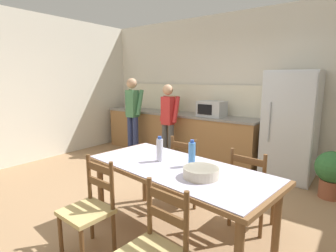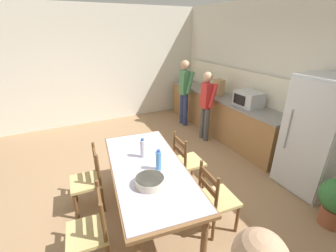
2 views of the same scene
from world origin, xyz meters
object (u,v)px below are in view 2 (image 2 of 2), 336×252
Objects in this scene: paper_bag at (219,87)px; bottle_off_centre at (159,160)px; bottle_near_centre at (143,148)px; person_at_sink at (185,90)px; microwave at (248,99)px; chair_side_near_left at (89,180)px; chair_side_far_left at (187,161)px; dining_table at (148,172)px; serving_bowl at (150,181)px; person_at_counter at (206,103)px; refrigerator at (317,136)px; chair_side_far_right at (216,199)px; chair_side_near_right at (91,231)px.

bottle_off_centre is (1.98, -2.40, -0.19)m from paper_bag.
person_at_sink reaches higher than bottle_near_centre.
microwave reaches higher than chair_side_near_left.
paper_bag is 2.39m from chair_side_far_left.
dining_table is at bearing 115.93° from chair_side_far_left.
paper_bag reaches higher than bottle_near_centre.
paper_bag is 1.12× the size of serving_bowl.
bottle_near_centre reaches higher than dining_table.
person_at_counter is at bearing -62.83° from paper_bag.
bottle_near_centre is (-0.75, -2.46, 0.02)m from refrigerator.
chair_side_far_left is (-0.85, -1.71, -0.45)m from refrigerator.
dining_table is at bearing -127.83° from person_at_sink.
chair_side_far_right is (0.03, -1.81, -0.45)m from refrigerator.
microwave is 1.73m from person_at_sink.
person_at_sink reaches higher than chair_side_far_right.
serving_bowl is at bearing -17.67° from dining_table.
serving_bowl is at bearing -13.21° from bottle_near_centre.
microwave is 2.58m from bottle_near_centre.
dining_table is 3.28m from person_at_sink.
person_at_counter is at bearing -27.35° from chair_side_far_right.
bottle_off_centre is at bearing 110.17° from chair_side_near_right.
person_at_sink is 0.98m from person_at_counter.
paper_bag is at bearing 115.48° from chair_side_near_left.
chair_side_near_left is 1.72m from chair_side_far_right.
chair_side_near_right is 0.55× the size of person_at_sink.
person_at_counter is (-1.36, 1.96, -0.05)m from bottle_near_centre.
dining_table is (-0.50, -2.49, -0.19)m from refrigerator.
serving_bowl is (0.22, -0.20, -0.07)m from bottle_off_centre.
microwave is at bearing 110.46° from dining_table.
chair_side_far_left is (-0.69, 0.89, -0.40)m from serving_bowl.
bottle_near_centre is (-0.24, 0.03, 0.21)m from dining_table.
chair_side_near_left is at bearing -142.53° from person_at_sink.
dining_table is 2.56m from person_at_counter.
paper_bag is 1.33× the size of bottle_near_centre.
microwave is 0.30× the size of person_at_sink.
refrigerator reaches higher than chair_side_far_right.
person_at_counter is at bearing 130.09° from chair_side_near_right.
paper_bag is 4.01m from chair_side_near_right.
person_at_counter is (-2.11, -0.50, -0.03)m from refrigerator.
serving_bowl is 0.35× the size of chair_side_far_right.
bottle_near_centre reaches higher than chair_side_far_right.
refrigerator is at bearing 74.50° from chair_side_near_left.
chair_side_far_right is 0.59× the size of person_at_counter.
microwave is at bearing 116.20° from chair_side_near_right.
chair_side_far_right is (0.88, -0.11, 0.00)m from chair_side_far_left.
chair_side_near_right is 1.00× the size of chair_side_far_right.
paper_bag reaches higher than chair_side_far_right.
dining_table is 2.27× the size of chair_side_near_right.
person_at_counter reaches higher than dining_table.
chair_side_far_right is (0.18, 1.45, 0.00)m from chair_side_near_right.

